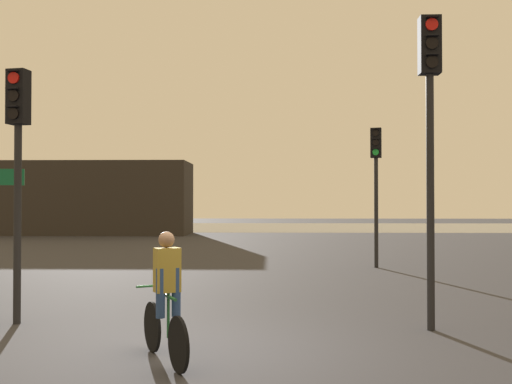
{
  "coord_description": "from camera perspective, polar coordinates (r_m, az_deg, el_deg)",
  "views": [
    {
      "loc": [
        0.82,
        -7.42,
        1.99
      ],
      "look_at": [
        0.5,
        5.0,
        2.2
      ],
      "focal_mm": 40.0,
      "sensor_mm": 36.0,
      "label": 1
    }
  ],
  "objects": [
    {
      "name": "distant_building",
      "position": [
        36.6,
        -17.67,
        -0.6
      ],
      "size": [
        14.03,
        4.0,
        4.4
      ],
      "primitive_type": "cube",
      "color": "#2D2823",
      "rests_on": "ground"
    },
    {
      "name": "traffic_light_near_right",
      "position": [
        9.34,
        17.01,
        7.54
      ],
      "size": [
        0.32,
        0.34,
        4.88
      ],
      "rotation": [
        0.0,
        0.0,
        3.13
      ],
      "color": "black",
      "rests_on": "ground"
    },
    {
      "name": "ground_plane",
      "position": [
        7.73,
        -4.84,
        -15.88
      ],
      "size": [
        120.0,
        120.0,
        0.0
      ],
      "primitive_type": "plane",
      "color": "#333338"
    },
    {
      "name": "traffic_light_far_right",
      "position": [
        17.61,
        11.91,
        2.15
      ],
      "size": [
        0.37,
        0.39,
        4.22
      ],
      "rotation": [
        0.0,
        0.0,
        2.89
      ],
      "color": "black",
      "rests_on": "ground"
    },
    {
      "name": "traffic_light_near_left",
      "position": [
        10.13,
        -22.71,
        4.27
      ],
      "size": [
        0.36,
        0.37,
        4.16
      ],
      "rotation": [
        0.0,
        0.0,
        2.97
      ],
      "color": "black",
      "rests_on": "ground"
    },
    {
      "name": "cyclist",
      "position": [
        7.22,
        -8.98,
        -10.27
      ],
      "size": [
        0.86,
        1.52,
        1.62
      ],
      "rotation": [
        0.0,
        0.0,
        0.49
      ],
      "color": "black",
      "rests_on": "ground"
    },
    {
      "name": "water_strip",
      "position": [
        44.63,
        0.41,
        -3.53
      ],
      "size": [
        80.0,
        16.0,
        0.01
      ],
      "primitive_type": "cube",
      "color": "slate",
      "rests_on": "ground"
    }
  ]
}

